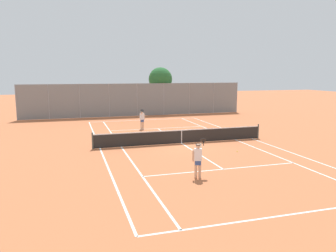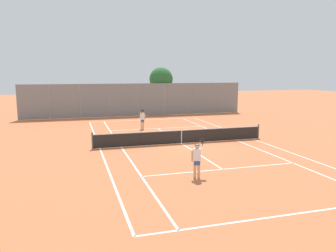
{
  "view_description": "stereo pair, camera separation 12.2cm",
  "coord_description": "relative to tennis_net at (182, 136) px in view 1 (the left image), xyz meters",
  "views": [
    {
      "loc": [
        -7.2,
        -20.76,
        4.74
      ],
      "look_at": [
        -0.52,
        1.5,
        1.0
      ],
      "focal_mm": 35.0,
      "sensor_mm": 36.0,
      "label": 1
    },
    {
      "loc": [
        -7.08,
        -20.79,
        4.74
      ],
      "look_at": [
        -0.52,
        1.5,
        1.0
      ],
      "focal_mm": 35.0,
      "sensor_mm": 36.0,
      "label": 2
    }
  ],
  "objects": [
    {
      "name": "ground_plane",
      "position": [
        0.0,
        0.0,
        -0.51
      ],
      "size": [
        120.0,
        120.0,
        0.0
      ],
      "primitive_type": "plane",
      "color": "#BC663D"
    },
    {
      "name": "player_near_side",
      "position": [
        -1.73,
        -7.28,
        0.42
      ],
      "size": [
        0.83,
        0.69,
        1.77
      ],
      "color": "#D8A884",
      "rests_on": "ground"
    },
    {
      "name": "player_far_left",
      "position": [
        -1.34,
        6.52,
        0.42
      ],
      "size": [
        0.51,
        0.85,
        1.77
      ],
      "color": "#D8A884",
      "rests_on": "ground"
    },
    {
      "name": "loose_tennis_ball_0",
      "position": [
        -4.05,
        5.85,
        -0.48
      ],
      "size": [
        0.07,
        0.07,
        0.07
      ],
      "primitive_type": "sphere",
      "color": "#D1DB33",
      "rests_on": "ground"
    },
    {
      "name": "court_line_markings",
      "position": [
        0.0,
        0.0,
        -0.51
      ],
      "size": [
        11.1,
        23.9,
        0.01
      ],
      "color": "silver",
      "rests_on": "ground"
    },
    {
      "name": "loose_tennis_ball_3",
      "position": [
        4.12,
        6.67,
        -0.48
      ],
      "size": [
        0.07,
        0.07,
        0.07
      ],
      "primitive_type": "sphere",
      "color": "#D1DB33",
      "rests_on": "ground"
    },
    {
      "name": "loose_tennis_ball_1",
      "position": [
        1.66,
        7.2,
        -0.48
      ],
      "size": [
        0.07,
        0.07,
        0.07
      ],
      "primitive_type": "sphere",
      "color": "#D1DB33",
      "rests_on": "ground"
    },
    {
      "name": "loose_tennis_ball_4",
      "position": [
        5.18,
        4.37,
        -0.48
      ],
      "size": [
        0.07,
        0.07,
        0.07
      ],
      "primitive_type": "sphere",
      "color": "#D1DB33",
      "rests_on": "ground"
    },
    {
      "name": "tennis_net",
      "position": [
        0.0,
        0.0,
        0.0
      ],
      "size": [
        12.0,
        0.1,
        1.07
      ],
      "color": "#474C47",
      "rests_on": "ground"
    },
    {
      "name": "loose_tennis_ball_5",
      "position": [
        2.46,
        -3.31,
        -0.48
      ],
      "size": [
        0.07,
        0.07,
        0.07
      ],
      "primitive_type": "sphere",
      "color": "#D1DB33",
      "rests_on": "ground"
    },
    {
      "name": "back_fence",
      "position": [
        0.0,
        15.3,
        1.32
      ],
      "size": [
        24.96,
        0.08,
        3.66
      ],
      "color": "gray",
      "rests_on": "ground"
    },
    {
      "name": "tree_behind_left",
      "position": [
        3.18,
        16.92,
        3.45
      ],
      "size": [
        2.77,
        2.77,
        5.46
      ],
      "color": "brown",
      "rests_on": "ground"
    },
    {
      "name": "loose_tennis_ball_2",
      "position": [
        -2.47,
        10.45,
        -0.48
      ],
      "size": [
        0.07,
        0.07,
        0.07
      ],
      "primitive_type": "sphere",
      "color": "#D1DB33",
      "rests_on": "ground"
    }
  ]
}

